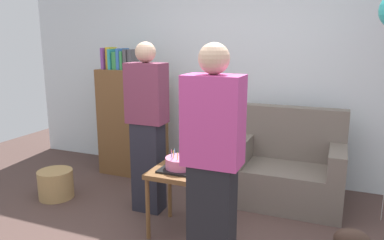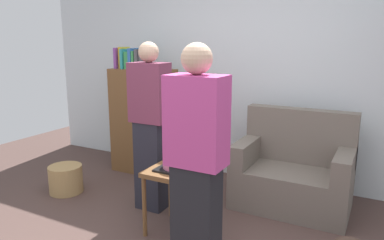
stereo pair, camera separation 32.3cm
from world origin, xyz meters
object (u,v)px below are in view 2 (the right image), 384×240
Objects in this scene: birthday_cake at (178,163)px; wicker_basket at (66,179)px; person_blowing_candles at (150,127)px; couch at (293,173)px; bookshelf at (143,119)px; side_table at (178,178)px; person_holding_cake at (197,172)px.

birthday_cake is 0.89× the size of wicker_basket.
birthday_cake is at bearing -5.47° from wicker_basket.
birthday_cake is 0.58m from person_blowing_candles.
wicker_basket is at bearing 174.53° from birthday_cake.
couch is at bearing 20.45° from wicker_basket.
couch is 0.70× the size of bookshelf.
birthday_cake is (-0.00, 0.00, 0.14)m from side_table.
bookshelf reaches higher than wicker_basket.
person_holding_cake is 2.25m from wicker_basket.
couch reaches higher than birthday_cake.
person_blowing_candles reaches higher than birthday_cake.
wicker_basket is at bearing -111.24° from bookshelf.
person_blowing_candles is 4.53× the size of wicker_basket.
wicker_basket is (-1.05, -0.13, -0.68)m from person_blowing_candles.
person_holding_cake is 4.53× the size of wicker_basket.
birthday_cake is 1.60m from wicker_basket.
couch is 1.50m from person_blowing_candles.
person_blowing_candles is 1.26m from wicker_basket.
birthday_cake is 0.20× the size of person_blowing_candles.
couch is at bearing 38.35° from person_blowing_candles.
side_table is at bearing -43.95° from bookshelf.
bookshelf is 0.96× the size of person_blowing_candles.
person_holding_cake reaches higher than wicker_basket.
bookshelf reaches higher than side_table.
wicker_basket is at bearing -159.55° from couch.
person_blowing_candles reaches higher than bookshelf.
bookshelf is 0.96× the size of person_holding_cake.
person_holding_cake is (0.49, -0.61, 0.21)m from birthday_cake.
birthday_cake is at bearing 171.75° from side_table.
side_table is at bearing -8.25° from birthday_cake.
birthday_cake is 0.81m from person_holding_cake.
person_blowing_candles is at bearing 149.29° from birthday_cake.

